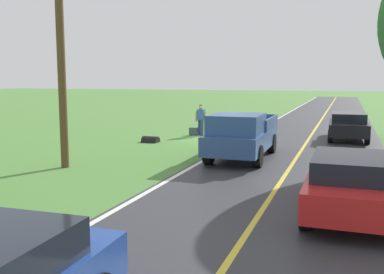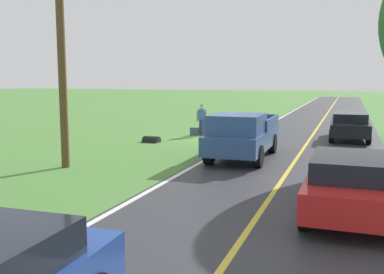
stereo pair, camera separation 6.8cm
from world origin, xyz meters
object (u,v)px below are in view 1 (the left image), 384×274
(pickup_truck_passing, at_px, (241,134))
(utility_pole_roadside, at_px, (61,61))
(suitcase_carried, at_px, (193,131))
(hitchhiker_walking, at_px, (201,118))
(sedan_near_oncoming, at_px, (348,125))
(sedan_mid_oncoming, at_px, (350,183))

(pickup_truck_passing, relative_size, utility_pole_roadside, 0.73)
(suitcase_carried, bearing_deg, hitchhiker_walking, 100.86)
(pickup_truck_passing, relative_size, sedan_near_oncoming, 1.22)
(sedan_near_oncoming, bearing_deg, suitcase_carried, 7.11)
(hitchhiker_walking, distance_m, utility_pole_roadside, 10.46)
(hitchhiker_walking, height_order, utility_pole_roadside, utility_pole_roadside)
(hitchhiker_walking, xyz_separation_m, pickup_truck_passing, (-3.75, 6.25, -0.01))
(suitcase_carried, distance_m, sedan_near_oncoming, 8.18)
(utility_pole_roadside, bearing_deg, pickup_truck_passing, -146.23)
(sedan_near_oncoming, distance_m, sedan_mid_oncoming, 13.29)
(hitchhiker_walking, relative_size, pickup_truck_passing, 0.32)
(sedan_mid_oncoming, height_order, utility_pole_roadside, utility_pole_roadside)
(hitchhiker_walking, relative_size, suitcase_carried, 3.80)
(pickup_truck_passing, distance_m, sedan_near_oncoming, 8.19)
(pickup_truck_passing, xyz_separation_m, utility_pole_roadside, (5.51, 3.69, 2.77))
(pickup_truck_passing, relative_size, sedan_mid_oncoming, 1.23)
(sedan_mid_oncoming, bearing_deg, sedan_near_oncoming, -89.90)
(utility_pole_roadside, bearing_deg, sedan_near_oncoming, -131.01)
(pickup_truck_passing, xyz_separation_m, sedan_near_oncoming, (-3.94, -7.18, -0.21))
(pickup_truck_passing, bearing_deg, sedan_near_oncoming, -118.73)
(hitchhiker_walking, distance_m, pickup_truck_passing, 7.28)
(suitcase_carried, bearing_deg, pickup_truck_passing, 34.41)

